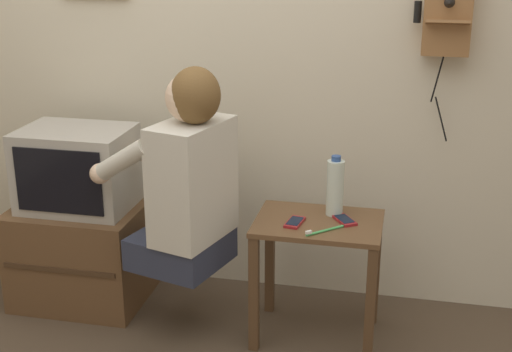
{
  "coord_description": "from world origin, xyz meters",
  "views": [
    {
      "loc": [
        0.82,
        -2.04,
        1.71
      ],
      "look_at": [
        0.22,
        0.67,
        0.75
      ],
      "focal_mm": 50.0,
      "sensor_mm": 36.0,
      "label": 1
    }
  ],
  "objects": [
    {
      "name": "wall_back",
      "position": [
        0.0,
        1.18,
        1.27
      ],
      "size": [
        6.8,
        0.05,
        2.55
      ],
      "color": "beige",
      "rests_on": "ground_plane"
    },
    {
      "name": "side_table",
      "position": [
        0.48,
        0.72,
        0.42
      ],
      "size": [
        0.53,
        0.39,
        0.55
      ],
      "color": "brown",
      "rests_on": "ground_plane"
    },
    {
      "name": "person",
      "position": [
        -0.07,
        0.63,
        0.73
      ],
      "size": [
        0.59,
        0.51,
        0.87
      ],
      "rotation": [
        0.0,
        0.0,
        1.29
      ],
      "color": "#2D3347",
      "rests_on": "ground_plane"
    },
    {
      "name": "tv_stand",
      "position": [
        -0.67,
        0.84,
        0.24
      ],
      "size": [
        0.6,
        0.52,
        0.48
      ],
      "color": "brown",
      "rests_on": "ground_plane"
    },
    {
      "name": "television",
      "position": [
        -0.66,
        0.82,
        0.67
      ],
      "size": [
        0.5,
        0.37,
        0.38
      ],
      "color": "#ADA89E",
      "rests_on": "tv_stand"
    },
    {
      "name": "wall_phone_antique",
      "position": [
        0.95,
        1.09,
        1.41
      ],
      "size": [
        0.24,
        0.18,
        0.81
      ],
      "color": "olive"
    },
    {
      "name": "cell_phone_held",
      "position": [
        0.39,
        0.67,
        0.55
      ],
      "size": [
        0.08,
        0.13,
        0.01
      ],
      "rotation": [
        0.0,
        0.0,
        -0.15
      ],
      "color": "maroon",
      "rests_on": "side_table"
    },
    {
      "name": "cell_phone_spare",
      "position": [
        0.59,
        0.74,
        0.55
      ],
      "size": [
        0.12,
        0.14,
        0.01
      ],
      "rotation": [
        0.0,
        0.0,
        0.58
      ],
      "color": "maroon",
      "rests_on": "side_table"
    },
    {
      "name": "water_bottle",
      "position": [
        0.53,
        0.81,
        0.67
      ],
      "size": [
        0.07,
        0.07,
        0.26
      ],
      "color": "silver",
      "rests_on": "side_table"
    },
    {
      "name": "toothbrush",
      "position": [
        0.51,
        0.6,
        0.56
      ],
      "size": [
        0.14,
        0.14,
        0.02
      ],
      "rotation": [
        0.0,
        0.0,
        2.33
      ],
      "color": "#4CBF66",
      "rests_on": "side_table"
    }
  ]
}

